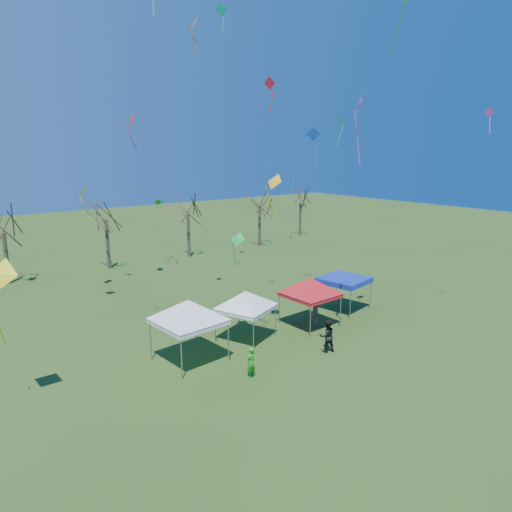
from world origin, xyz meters
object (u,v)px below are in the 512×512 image
at_px(tent_white_west, 188,304).
at_px(tent_blue, 344,280).
at_px(tree_4, 260,194).
at_px(tree_2, 104,202).
at_px(tree_5, 301,191).
at_px(tent_red, 310,281).
at_px(person_green, 251,362).
at_px(tree_1, 1,214).
at_px(tree_3, 187,198).
at_px(person_grey, 315,313).
at_px(tent_white_mid, 246,294).
at_px(person_dark, 327,336).

relative_size(tent_white_west, tent_blue, 1.29).
bearing_deg(tree_4, tree_2, 178.78).
relative_size(tree_5, tent_red, 1.82).
bearing_deg(tent_red, tree_5, 47.93).
distance_m(tree_2, person_green, 25.75).
relative_size(tree_1, tent_white_west, 1.72).
distance_m(tree_3, tree_4, 9.32).
relative_size(tree_2, tent_red, 2.00).
distance_m(tree_5, person_grey, 32.34).
xyz_separation_m(tent_white_west, tent_blue, (12.42, 0.44, -1.01)).
xyz_separation_m(tent_blue, person_green, (-10.98, -3.86, -1.33)).
height_order(tree_4, tent_white_mid, tree_4).
relative_size(tree_2, tent_white_mid, 2.28).
relative_size(tree_1, person_grey, 4.19).
relative_size(tree_1, tent_white_mid, 2.10).
distance_m(tree_1, person_grey, 26.65).
height_order(tent_white_mid, tent_red, tent_red).
bearing_deg(tree_5, tree_2, -176.30).
relative_size(tent_white_mid, person_dark, 1.97).
bearing_deg(tree_4, person_dark, -120.89).
xyz_separation_m(tree_4, tent_white_west, (-21.40, -21.25, -2.93)).
bearing_deg(tent_blue, tent_white_mid, -179.90).
distance_m(tree_5, tent_white_mid, 34.61).
xyz_separation_m(tree_3, tent_blue, (0.34, -20.86, -3.96)).
xyz_separation_m(tree_3, tree_5, (17.69, 2.02, -0.35)).
relative_size(tree_2, tree_4, 1.04).
xyz_separation_m(tree_4, tent_red, (-12.98, -21.58, -3.14)).
relative_size(tree_1, tree_5, 1.01).
distance_m(tree_2, tree_3, 8.41).
bearing_deg(tent_white_west, tree_1, 102.16).
relative_size(tree_5, person_grey, 4.14).
relative_size(tree_3, person_green, 5.07).
relative_size(person_dark, person_grey, 1.01).
distance_m(tree_3, tree_5, 17.81).
bearing_deg(person_green, person_grey, -174.16).
xyz_separation_m(tree_4, tent_blue, (-8.98, -20.82, -3.94)).
xyz_separation_m(tent_white_mid, person_green, (-2.55, -3.85, -1.97)).
bearing_deg(person_green, tree_5, -151.94).
xyz_separation_m(tree_1, tent_red, (13.15, -22.23, -2.87)).
height_order(tent_white_mid, person_green, tent_white_mid).
height_order(tent_red, person_green, tent_red).
bearing_deg(tree_5, tent_white_mid, -138.40).
height_order(tree_4, tent_blue, tree_4).
relative_size(tree_1, person_green, 4.84).
distance_m(tent_red, person_grey, 2.05).
distance_m(tree_1, person_green, 26.54).
relative_size(tent_red, tent_blue, 1.21).
xyz_separation_m(tent_white_west, person_grey, (8.60, -0.65, -2.23)).
xyz_separation_m(tent_red, person_grey, (0.17, -0.33, -2.02)).
bearing_deg(tree_1, person_grey, -59.44).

